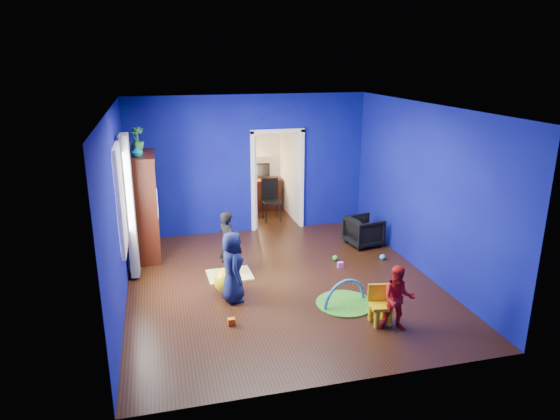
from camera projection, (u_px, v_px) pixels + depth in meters
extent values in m
cube|color=black|center=(282.00, 283.00, 8.34)|extent=(5.00, 5.50, 0.01)
cube|color=white|center=(282.00, 107.00, 7.48)|extent=(5.00, 5.50, 0.01)
cube|color=#0A0B75|center=(249.00, 165.00, 10.46)|extent=(5.00, 0.02, 2.90)
cube|color=#0A0B75|center=(345.00, 268.00, 5.36)|extent=(5.00, 0.02, 2.90)
cube|color=#0A0B75|center=(117.00, 211.00, 7.33)|extent=(0.02, 5.50, 2.90)
cube|color=#0A0B75|center=(424.00, 190.00, 8.49)|extent=(0.02, 5.50, 2.90)
imported|color=black|center=(364.00, 231.00, 9.94)|extent=(0.74, 0.72, 0.58)
imported|color=black|center=(228.00, 243.00, 8.54)|extent=(0.44, 0.49, 1.14)
imported|color=#10183B|center=(232.00, 267.00, 7.60)|extent=(0.37, 0.56, 1.12)
imported|color=#AC1312|center=(398.00, 298.00, 6.81)|extent=(0.54, 0.48, 0.93)
imported|color=#0C5D66|center=(137.00, 151.00, 8.61)|extent=(0.24, 0.24, 0.21)
imported|color=green|center=(137.00, 139.00, 9.05)|extent=(0.32, 0.32, 0.45)
cube|color=#3C150A|center=(142.00, 206.00, 9.21)|extent=(0.58, 1.14, 1.96)
cube|color=silver|center=(144.00, 204.00, 9.20)|extent=(0.46, 0.70, 0.54)
cube|color=#F2E07A|center=(230.00, 275.00, 8.61)|extent=(0.77, 0.62, 0.03)
sphere|color=yellow|center=(228.00, 281.00, 7.92)|extent=(0.43, 0.43, 0.43)
cube|color=yellow|center=(381.00, 307.00, 7.02)|extent=(0.32, 0.32, 0.50)
cylinder|color=green|center=(345.00, 303.00, 7.63)|extent=(0.88, 0.88, 0.02)
torus|color=#3F8CD8|center=(345.00, 303.00, 7.63)|extent=(0.76, 0.29, 0.79)
cube|color=white|center=(119.00, 198.00, 7.62)|extent=(0.03, 0.95, 1.55)
cube|color=slate|center=(130.00, 207.00, 8.25)|extent=(0.14, 0.42, 2.40)
cube|color=white|center=(277.00, 182.00, 10.71)|extent=(1.16, 0.10, 2.10)
cube|color=#3D140A|center=(263.00, 194.00, 12.31)|extent=(0.88, 0.44, 0.75)
cube|color=black|center=(261.00, 170.00, 12.25)|extent=(0.40, 0.05, 0.32)
sphere|color=#FFD88C|center=(251.00, 172.00, 12.14)|extent=(0.14, 0.14, 0.14)
cube|color=black|center=(272.00, 201.00, 11.40)|extent=(0.40, 0.40, 0.92)
cube|color=white|center=(261.00, 126.00, 11.93)|extent=(0.88, 0.24, 0.04)
cube|color=#F34728|center=(391.00, 293.00, 7.89)|extent=(0.10, 0.08, 0.10)
sphere|color=#279AE0|center=(382.00, 257.00, 9.28)|extent=(0.11, 0.11, 0.11)
cube|color=#FF660D|center=(231.00, 322.00, 7.03)|extent=(0.10, 0.08, 0.10)
sphere|color=green|center=(335.00, 258.00, 9.24)|extent=(0.11, 0.11, 0.11)
cube|color=#CA4CCC|center=(340.00, 265.00, 8.95)|extent=(0.10, 0.08, 0.10)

